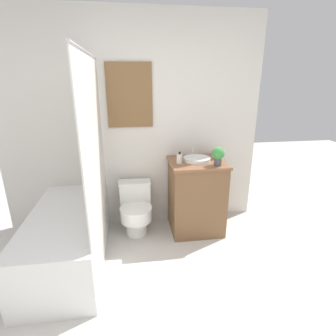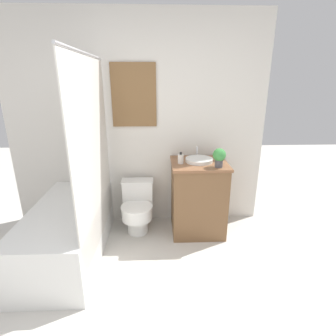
# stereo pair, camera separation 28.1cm
# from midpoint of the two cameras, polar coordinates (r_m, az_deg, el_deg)

# --- Properties ---
(wall_back) EXTENTS (3.06, 0.07, 2.50)m
(wall_back) POSITION_cam_midpoint_polar(r_m,az_deg,el_deg) (3.17, -10.24, 9.30)
(wall_back) COLOR silver
(wall_back) RESTS_ON ground_plane
(shower_area) EXTENTS (0.68, 1.46, 1.98)m
(shower_area) POSITION_cam_midpoint_polar(r_m,az_deg,el_deg) (2.89, -23.38, -13.11)
(shower_area) COLOR white
(shower_area) RESTS_ON ground_plane
(toilet) EXTENTS (0.38, 0.51, 0.60)m
(toilet) POSITION_cam_midpoint_polar(r_m,az_deg,el_deg) (3.19, -9.57, -8.75)
(toilet) COLOR white
(toilet) RESTS_ON ground_plane
(vanity) EXTENTS (0.63, 0.58, 0.87)m
(vanity) POSITION_cam_midpoint_polar(r_m,az_deg,el_deg) (3.15, 3.57, -6.13)
(vanity) COLOR brown
(vanity) RESTS_ON ground_plane
(sink) EXTENTS (0.31, 0.35, 0.13)m
(sink) POSITION_cam_midpoint_polar(r_m,az_deg,el_deg) (3.01, 3.66, 1.93)
(sink) COLOR white
(sink) RESTS_ON vanity
(soap_bottle) EXTENTS (0.06, 0.06, 0.13)m
(soap_bottle) POSITION_cam_midpoint_polar(r_m,az_deg,el_deg) (2.91, -0.24, 2.06)
(soap_bottle) COLOR silver
(soap_bottle) RESTS_ON vanity
(potted_plant) EXTENTS (0.14, 0.14, 0.20)m
(potted_plant) POSITION_cam_midpoint_polar(r_m,az_deg,el_deg) (2.84, 8.09, 2.81)
(potted_plant) COLOR #4C4C51
(potted_plant) RESTS_ON vanity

